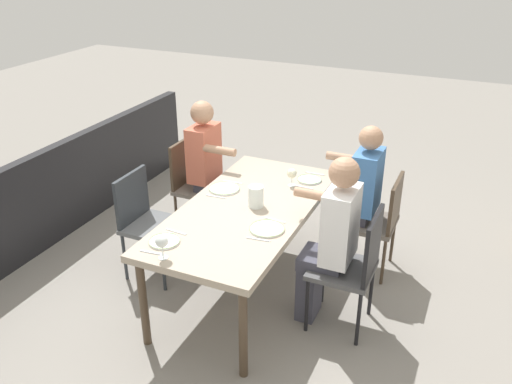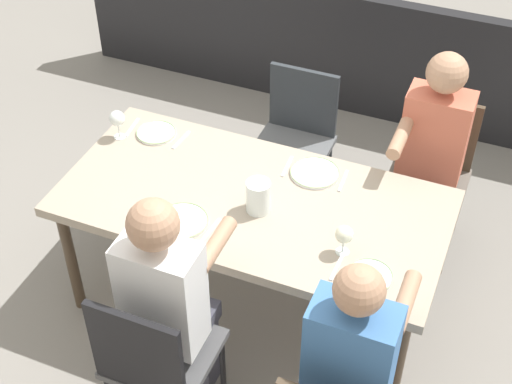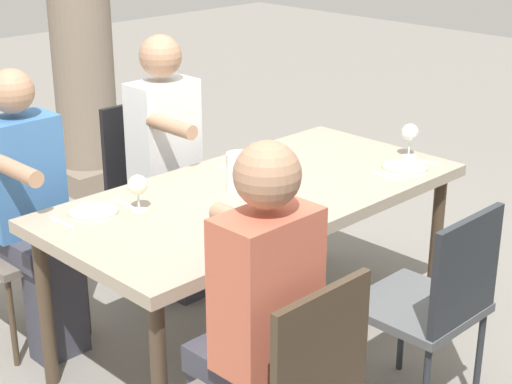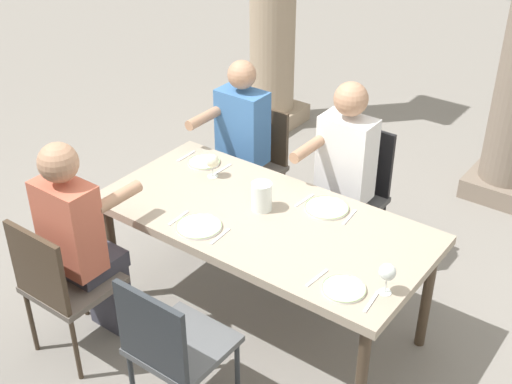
% 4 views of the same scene
% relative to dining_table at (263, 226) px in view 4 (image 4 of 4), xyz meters
% --- Properties ---
extents(ground_plane, '(16.00, 16.00, 0.00)m').
position_rel_dining_table_xyz_m(ground_plane, '(0.00, 0.00, -0.70)').
color(ground_plane, gray).
extents(dining_table, '(1.90, 0.92, 0.76)m').
position_rel_dining_table_xyz_m(dining_table, '(0.00, 0.00, 0.00)').
color(dining_table, tan).
rests_on(dining_table, ground).
extents(chair_west_north, '(0.44, 0.44, 0.88)m').
position_rel_dining_table_xyz_m(chair_west_north, '(-0.72, 0.88, -0.19)').
color(chair_west_north, '#6A6158').
rests_on(chair_west_north, ground).
extents(chair_west_south, '(0.44, 0.44, 0.90)m').
position_rel_dining_table_xyz_m(chair_west_south, '(-0.72, -0.88, -0.18)').
color(chair_west_south, '#6A6158').
rests_on(chair_west_south, ground).
extents(chair_mid_north, '(0.44, 0.44, 0.95)m').
position_rel_dining_table_xyz_m(chair_mid_north, '(0.09, 0.88, -0.15)').
color(chair_mid_north, '#4F4F50').
rests_on(chair_mid_north, ground).
extents(chair_mid_south, '(0.44, 0.44, 0.90)m').
position_rel_dining_table_xyz_m(chair_mid_south, '(0.09, -0.88, -0.17)').
color(chair_mid_south, '#5B5E61').
rests_on(chair_mid_south, ground).
extents(diner_woman_green, '(0.35, 0.50, 1.31)m').
position_rel_dining_table_xyz_m(diner_woman_green, '(-0.72, -0.70, 0.01)').
color(diner_woman_green, '#3F3F4C').
rests_on(diner_woman_green, ground).
extents(diner_man_white, '(0.35, 0.49, 1.29)m').
position_rel_dining_table_xyz_m(diner_man_white, '(-0.72, 0.69, -0.01)').
color(diner_man_white, '#3F3F4C').
rests_on(diner_man_white, ground).
extents(diner_guest_third, '(0.35, 0.50, 1.33)m').
position_rel_dining_table_xyz_m(diner_guest_third, '(0.09, 0.70, 0.02)').
color(diner_guest_third, '#3F3F4C').
rests_on(diner_guest_third, ground).
extents(plate_0, '(0.21, 0.21, 0.02)m').
position_rel_dining_table_xyz_m(plate_0, '(-0.67, 0.28, 0.07)').
color(plate_0, white).
rests_on(plate_0, dining_table).
extents(wine_glass_0, '(0.08, 0.08, 0.15)m').
position_rel_dining_table_xyz_m(wine_glass_0, '(-0.51, 0.18, 0.17)').
color(wine_glass_0, white).
rests_on(wine_glass_0, dining_table).
extents(fork_0, '(0.02, 0.17, 0.01)m').
position_rel_dining_table_xyz_m(fork_0, '(-0.82, 0.28, 0.07)').
color(fork_0, silver).
rests_on(fork_0, dining_table).
extents(spoon_0, '(0.02, 0.17, 0.01)m').
position_rel_dining_table_xyz_m(spoon_0, '(-0.52, 0.28, 0.07)').
color(spoon_0, silver).
rests_on(spoon_0, dining_table).
extents(plate_1, '(0.25, 0.25, 0.02)m').
position_rel_dining_table_xyz_m(plate_1, '(-0.22, -0.30, 0.07)').
color(plate_1, white).
rests_on(plate_1, dining_table).
extents(fork_1, '(0.02, 0.17, 0.01)m').
position_rel_dining_table_xyz_m(fork_1, '(-0.37, -0.30, 0.07)').
color(fork_1, silver).
rests_on(fork_1, dining_table).
extents(spoon_1, '(0.03, 0.17, 0.01)m').
position_rel_dining_table_xyz_m(spoon_1, '(-0.07, -0.30, 0.07)').
color(spoon_1, silver).
rests_on(spoon_1, dining_table).
extents(plate_2, '(0.25, 0.25, 0.02)m').
position_rel_dining_table_xyz_m(plate_2, '(0.25, 0.28, 0.07)').
color(plate_2, white).
rests_on(plate_2, dining_table).
extents(fork_2, '(0.03, 0.17, 0.01)m').
position_rel_dining_table_xyz_m(fork_2, '(0.10, 0.28, 0.07)').
color(fork_2, silver).
rests_on(fork_2, dining_table).
extents(spoon_2, '(0.03, 0.17, 0.01)m').
position_rel_dining_table_xyz_m(spoon_2, '(0.40, 0.28, 0.07)').
color(spoon_2, silver).
rests_on(spoon_2, dining_table).
extents(plate_3, '(0.22, 0.22, 0.02)m').
position_rel_dining_table_xyz_m(plate_3, '(0.69, -0.29, 0.07)').
color(plate_3, white).
rests_on(plate_3, dining_table).
extents(wine_glass_3, '(0.08, 0.08, 0.17)m').
position_rel_dining_table_xyz_m(wine_glass_3, '(0.86, -0.19, 0.18)').
color(wine_glass_3, white).
rests_on(wine_glass_3, dining_table).
extents(fork_3, '(0.03, 0.17, 0.01)m').
position_rel_dining_table_xyz_m(fork_3, '(0.54, -0.29, 0.07)').
color(fork_3, silver).
rests_on(fork_3, dining_table).
extents(spoon_3, '(0.03, 0.17, 0.01)m').
position_rel_dining_table_xyz_m(spoon_3, '(0.84, -0.29, 0.07)').
color(spoon_3, silver).
rests_on(spoon_3, dining_table).
extents(water_pitcher, '(0.12, 0.12, 0.17)m').
position_rel_dining_table_xyz_m(water_pitcher, '(-0.05, 0.06, 0.14)').
color(water_pitcher, white).
rests_on(water_pitcher, dining_table).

